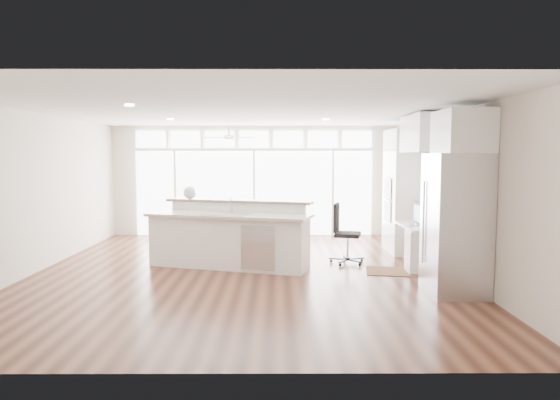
{
  "coord_description": "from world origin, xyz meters",
  "views": [
    {
      "loc": [
        0.59,
        -8.35,
        1.96
      ],
      "look_at": [
        0.63,
        0.6,
        1.17
      ],
      "focal_mm": 32.0,
      "sensor_mm": 36.0,
      "label": 1
    }
  ],
  "objects": [
    {
      "name": "oven_cabinet",
      "position": [
        3.17,
        1.8,
        1.25
      ],
      "size": [
        0.64,
        1.2,
        2.5
      ],
      "primitive_type": "cube",
      "color": "white",
      "rests_on": "floor"
    },
    {
      "name": "framed_photos",
      "position": [
        3.46,
        0.92,
        1.4
      ],
      "size": [
        0.06,
        0.22,
        0.8
      ],
      "primitive_type": "cube",
      "color": "black",
      "rests_on": "wall_right"
    },
    {
      "name": "ceiling_fan",
      "position": [
        -0.5,
        2.8,
        2.48
      ],
      "size": [
        1.16,
        1.16,
        0.32
      ],
      "primitive_type": "cube",
      "color": "silver",
      "rests_on": "ceiling"
    },
    {
      "name": "potted_plant",
      "position": [
        3.17,
        1.8,
        2.62
      ],
      "size": [
        0.3,
        0.33,
        0.24
      ],
      "primitive_type": "imported",
      "rotation": [
        0.0,
        0.0,
        -0.05
      ],
      "color": "#355926",
      "rests_on": "oven_cabinet"
    },
    {
      "name": "floor",
      "position": [
        0.0,
        0.0,
        -0.01
      ],
      "size": [
        7.0,
        8.0,
        0.02
      ],
      "primitive_type": "cube",
      "color": "#3C1D12",
      "rests_on": "ground"
    },
    {
      "name": "ceiling",
      "position": [
        0.0,
        0.0,
        2.7
      ],
      "size": [
        7.0,
        8.0,
        0.02
      ],
      "primitive_type": "cube",
      "color": "silver",
      "rests_on": "wall_back"
    },
    {
      "name": "wall_left",
      "position": [
        -3.5,
        0.0,
        1.35
      ],
      "size": [
        0.04,
        8.0,
        2.7
      ],
      "primitive_type": "cube",
      "color": "beige",
      "rests_on": "floor"
    },
    {
      "name": "office_chair",
      "position": [
        1.86,
        0.65,
        0.55
      ],
      "size": [
        0.68,
        0.65,
        1.09
      ],
      "primitive_type": "cube",
      "rotation": [
        0.0,
        0.0,
        -0.26
      ],
      "color": "black",
      "rests_on": "floor"
    },
    {
      "name": "desk_window",
      "position": [
        3.46,
        0.3,
        1.55
      ],
      "size": [
        0.04,
        0.85,
        0.85
      ],
      "primitive_type": "cube",
      "color": "white",
      "rests_on": "wall_right"
    },
    {
      "name": "wall_right",
      "position": [
        3.5,
        0.0,
        1.35
      ],
      "size": [
        0.04,
        8.0,
        2.7
      ],
      "primitive_type": "cube",
      "color": "beige",
      "rests_on": "floor"
    },
    {
      "name": "desk_nook",
      "position": [
        3.13,
        0.3,
        0.38
      ],
      "size": [
        0.72,
        1.3,
        0.76
      ],
      "primitive_type": "cube",
      "color": "white",
      "rests_on": "floor"
    },
    {
      "name": "wall_front",
      "position": [
        0.0,
        -4.0,
        1.35
      ],
      "size": [
        7.0,
        0.04,
        2.7
      ],
      "primitive_type": "cube",
      "color": "beige",
      "rests_on": "floor"
    },
    {
      "name": "monitor",
      "position": [
        3.05,
        0.3,
        0.96
      ],
      "size": [
        0.08,
        0.49,
        0.41
      ],
      "primitive_type": "cube",
      "rotation": [
        0.0,
        0.0,
        0.0
      ],
      "color": "black",
      "rests_on": "desk_nook"
    },
    {
      "name": "refrigerator",
      "position": [
        3.11,
        -1.35,
        1.0
      ],
      "size": [
        0.76,
        0.9,
        2.0
      ],
      "primitive_type": "cube",
      "color": "silver",
      "rests_on": "floor"
    },
    {
      "name": "fridge_cabinet",
      "position": [
        3.17,
        -1.35,
        2.3
      ],
      "size": [
        0.64,
        0.9,
        0.6
      ],
      "primitive_type": "cube",
      "color": "white",
      "rests_on": "wall_right"
    },
    {
      "name": "fishbowl",
      "position": [
        -1.08,
        1.04,
        1.28
      ],
      "size": [
        0.32,
        0.32,
        0.24
      ],
      "primitive_type": "sphere",
      "rotation": [
        0.0,
        0.0,
        -0.43
      ],
      "color": "silver",
      "rests_on": "kitchen_island"
    },
    {
      "name": "recessed_lights",
      "position": [
        0.0,
        0.2,
        2.68
      ],
      "size": [
        3.4,
        3.0,
        0.02
      ],
      "primitive_type": "cube",
      "color": "white",
      "rests_on": "ceiling"
    },
    {
      "name": "keyboard",
      "position": [
        2.88,
        0.3,
        0.77
      ],
      "size": [
        0.17,
        0.36,
        0.02
      ],
      "primitive_type": "cube",
      "rotation": [
        0.0,
        0.0,
        0.11
      ],
      "color": "silver",
      "rests_on": "desk_nook"
    },
    {
      "name": "upper_cabinets",
      "position": [
        3.17,
        0.3,
        2.35
      ],
      "size": [
        0.64,
        1.3,
        0.64
      ],
      "primitive_type": "cube",
      "color": "white",
      "rests_on": "wall_right"
    },
    {
      "name": "rug",
      "position": [
        2.59,
        -0.03,
        0.01
      ],
      "size": [
        1.08,
        0.85,
        0.01
      ],
      "primitive_type": "cube",
      "rotation": [
        0.0,
        0.0,
        -0.16
      ],
      "color": "#3A2112",
      "rests_on": "floor"
    },
    {
      "name": "wall_back",
      "position": [
        0.0,
        4.0,
        1.35
      ],
      "size": [
        7.0,
        0.04,
        2.7
      ],
      "primitive_type": "cube",
      "color": "beige",
      "rests_on": "floor"
    },
    {
      "name": "transom_row",
      "position": [
        0.0,
        3.94,
        2.38
      ],
      "size": [
        5.9,
        0.06,
        0.4
      ],
      "primitive_type": "cube",
      "color": "white",
      "rests_on": "wall_back"
    },
    {
      "name": "glass_wall",
      "position": [
        0.0,
        3.94,
        1.05
      ],
      "size": [
        5.8,
        0.06,
        2.08
      ],
      "primitive_type": "cube",
      "color": "white",
      "rests_on": "wall_back"
    },
    {
      "name": "kitchen_island",
      "position": [
        -0.28,
        0.39,
        0.58
      ],
      "size": [
        3.1,
        1.87,
        1.16
      ],
      "primitive_type": "cube",
      "rotation": [
        0.0,
        0.0,
        -0.29
      ],
      "color": "white",
      "rests_on": "floor"
    }
  ]
}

